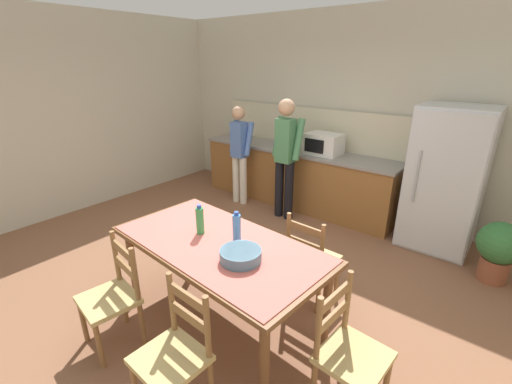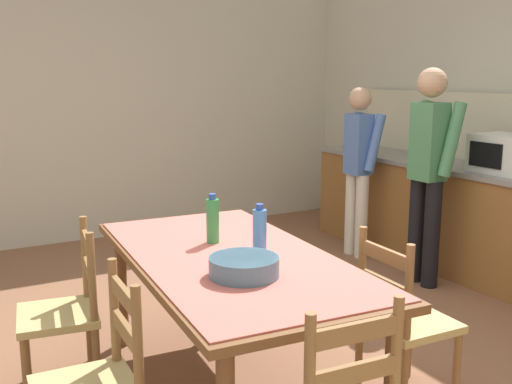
# 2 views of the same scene
# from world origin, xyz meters

# --- Properties ---
(ground_plane) EXTENTS (8.32, 8.32, 0.00)m
(ground_plane) POSITION_xyz_m (0.00, 0.00, 0.00)
(ground_plane) COLOR brown
(wall_back) EXTENTS (6.52, 0.12, 2.90)m
(wall_back) POSITION_xyz_m (0.00, 2.66, 1.45)
(wall_back) COLOR beige
(wall_back) RESTS_ON ground
(wall_left) EXTENTS (0.12, 5.20, 2.90)m
(wall_left) POSITION_xyz_m (-3.26, 0.00, 1.45)
(wall_left) COLOR beige
(wall_left) RESTS_ON ground
(kitchen_counter) EXTENTS (3.24, 0.66, 0.91)m
(kitchen_counter) POSITION_xyz_m (-0.70, 2.23, 0.46)
(kitchen_counter) COLOR brown
(kitchen_counter) RESTS_ON ground
(counter_splashback) EXTENTS (3.20, 0.03, 0.60)m
(counter_splashback) POSITION_xyz_m (-0.70, 2.54, 1.21)
(counter_splashback) COLOR beige
(counter_splashback) RESTS_ON kitchen_counter
(refrigerator) EXTENTS (0.80, 0.73, 1.74)m
(refrigerator) POSITION_xyz_m (1.42, 2.19, 0.87)
(refrigerator) COLOR silver
(refrigerator) RESTS_ON ground
(microwave) EXTENTS (0.50, 0.39, 0.30)m
(microwave) POSITION_xyz_m (-0.23, 2.21, 1.06)
(microwave) COLOR white
(microwave) RESTS_ON kitchen_counter
(dining_table) EXTENTS (1.95, 1.09, 0.78)m
(dining_table) POSITION_xyz_m (0.24, -0.45, 0.70)
(dining_table) COLOR brown
(dining_table) RESTS_ON ground
(bottle_near_centre) EXTENTS (0.07, 0.07, 0.27)m
(bottle_near_centre) POSITION_xyz_m (0.00, -0.44, 0.90)
(bottle_near_centre) COLOR green
(bottle_near_centre) RESTS_ON dining_table
(bottle_off_centre) EXTENTS (0.07, 0.07, 0.27)m
(bottle_off_centre) POSITION_xyz_m (0.34, -0.34, 0.90)
(bottle_off_centre) COLOR #4C8ED6
(bottle_off_centre) RESTS_ON dining_table
(serving_bowl) EXTENTS (0.32, 0.32, 0.09)m
(serving_bowl) POSITION_xyz_m (0.57, -0.55, 0.83)
(serving_bowl) COLOR slate
(serving_bowl) RESTS_ON dining_table
(chair_side_near_left) EXTENTS (0.47, 0.46, 0.91)m
(chair_side_near_left) POSITION_xyz_m (-0.24, -1.19, 0.44)
(chair_side_near_left) COLOR olive
(chair_side_near_left) RESTS_ON ground
(chair_side_far_right) EXTENTS (0.44, 0.42, 0.91)m
(chair_side_far_right) POSITION_xyz_m (0.72, 0.29, 0.44)
(chair_side_far_right) COLOR olive
(chair_side_far_right) RESTS_ON ground
(chair_head_end) EXTENTS (0.43, 0.45, 0.91)m
(chair_head_end) POSITION_xyz_m (1.48, -0.54, 0.44)
(chair_head_end) COLOR olive
(chair_head_end) RESTS_ON ground
(chair_side_near_right) EXTENTS (0.44, 0.42, 0.91)m
(chair_side_near_right) POSITION_xyz_m (0.61, -1.25, 0.44)
(chair_side_near_right) COLOR olive
(chair_side_near_right) RESTS_ON ground
(person_at_sink) EXTENTS (0.39, 0.27, 1.56)m
(person_at_sink) POSITION_xyz_m (-1.42, 1.71, 0.88)
(person_at_sink) COLOR silver
(person_at_sink) RESTS_ON ground
(person_at_counter) EXTENTS (0.43, 0.30, 1.72)m
(person_at_counter) POSITION_xyz_m (-0.54, 1.69, 0.97)
(person_at_counter) COLOR black
(person_at_counter) RESTS_ON ground
(potted_plant) EXTENTS (0.44, 0.44, 0.67)m
(potted_plant) POSITION_xyz_m (2.10, 1.76, 0.39)
(potted_plant) COLOR brown
(potted_plant) RESTS_ON ground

